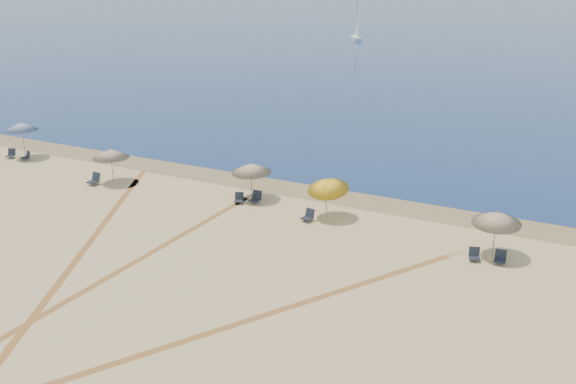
# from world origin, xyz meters

# --- Properties ---
(ocean) EXTENTS (500.00, 500.00, 0.00)m
(ocean) POSITION_xyz_m (0.00, 225.00, 0.01)
(ocean) COLOR #0C2151
(ocean) RESTS_ON ground
(wet_sand) EXTENTS (500.00, 500.00, 0.00)m
(wet_sand) POSITION_xyz_m (0.00, 24.00, 0.00)
(wet_sand) COLOR olive
(wet_sand) RESTS_ON ground
(umbrella_0) EXTENTS (2.24, 2.24, 2.62)m
(umbrella_0) POSITION_xyz_m (-21.64, 21.29, 2.27)
(umbrella_0) COLOR gray
(umbrella_0) RESTS_ON ground
(umbrella_1) EXTENTS (2.27, 2.27, 2.24)m
(umbrella_1) POSITION_xyz_m (-12.28, 19.86, 1.90)
(umbrella_1) COLOR gray
(umbrella_1) RESTS_ON ground
(umbrella_2) EXTENTS (2.32, 2.34, 2.23)m
(umbrella_2) POSITION_xyz_m (-3.01, 21.26, 1.89)
(umbrella_2) COLOR gray
(umbrella_2) RESTS_ON ground
(umbrella_3) EXTENTS (2.23, 2.29, 2.43)m
(umbrella_3) POSITION_xyz_m (2.11, 20.54, 1.88)
(umbrella_3) COLOR gray
(umbrella_3) RESTS_ON ground
(umbrella_4) EXTENTS (2.27, 2.31, 2.31)m
(umbrella_4) POSITION_xyz_m (10.98, 19.64, 1.94)
(umbrella_4) COLOR gray
(umbrella_4) RESTS_ON ground
(chair_0) EXTENTS (0.74, 0.79, 0.64)m
(chair_0) POSITION_xyz_m (-22.47, 20.78, 0.28)
(chair_0) COLOR black
(chair_0) RESTS_ON ground
(chair_1) EXTENTS (0.71, 0.76, 0.63)m
(chair_1) POSITION_xyz_m (-21.04, 20.87, 0.28)
(chair_1) COLOR black
(chair_1) RESTS_ON ground
(chair_2) EXTENTS (0.65, 0.75, 0.74)m
(chair_2) POSITION_xyz_m (-13.06, 19.04, 0.32)
(chair_2) COLOR black
(chair_2) RESTS_ON ground
(chair_3) EXTENTS (0.70, 0.74, 0.61)m
(chair_3) POSITION_xyz_m (-3.30, 20.29, 0.27)
(chair_3) COLOR black
(chair_3) RESTS_ON ground
(chair_4) EXTENTS (0.58, 0.68, 0.69)m
(chair_4) POSITION_xyz_m (-2.47, 20.80, 0.30)
(chair_4) COLOR black
(chair_4) RESTS_ON ground
(chair_5) EXTENTS (0.65, 0.72, 0.65)m
(chair_5) POSITION_xyz_m (1.39, 19.66, 0.29)
(chair_5) COLOR black
(chair_5) RESTS_ON ground
(chair_6) EXTENTS (0.64, 0.69, 0.60)m
(chair_6) POSITION_xyz_m (10.29, 18.79, 0.26)
(chair_6) COLOR black
(chair_6) RESTS_ON ground
(chair_7) EXTENTS (0.55, 0.63, 0.62)m
(chair_7) POSITION_xyz_m (11.42, 18.98, 0.27)
(chair_7) COLOR black
(chair_7) RESTS_ON ground
(sailboat_0) EXTENTS (3.72, 5.03, 7.57)m
(sailboat_0) POSITION_xyz_m (-27.59, 102.92, 2.29)
(sailboat_0) COLOR white
(sailboat_0) RESTS_ON ocean
(tire_tracks) EXTENTS (47.28, 43.14, 0.00)m
(tire_tracks) POSITION_xyz_m (-2.77, 8.76, 0.00)
(tire_tracks) COLOR tan
(tire_tracks) RESTS_ON ground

